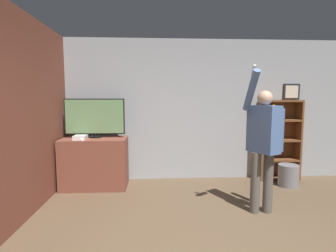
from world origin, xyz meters
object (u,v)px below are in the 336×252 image
Objects in this scene: bookshelf at (275,141)px; person at (263,140)px; television at (95,118)px; game_console at (80,137)px; waste_bin at (288,175)px.

person is (-0.87, -1.47, 0.25)m from bookshelf.
person is at bearing -120.48° from bookshelf.
person is (2.53, -1.29, -0.22)m from television.
television is 3.43m from bookshelf.
television is at bearing 44.84° from game_console.
bookshelf is at bearing 122.48° from person.
person reaches higher than bookshelf.
person is (2.74, -1.09, 0.10)m from game_console.
game_console is (-0.21, -0.21, -0.33)m from television.
game_console is 3.75m from waste_bin.
game_console reaches higher than waste_bin.
game_console is at bearing -138.70° from person.
television is 0.53× the size of person.
person is at bearing -131.83° from waste_bin.
television reaches higher than bookshelf.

